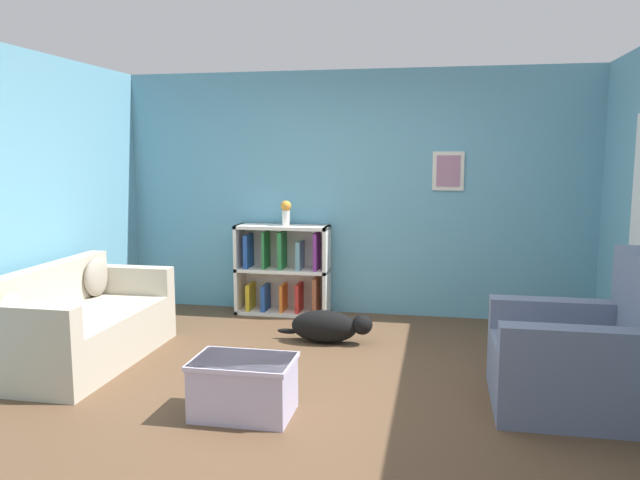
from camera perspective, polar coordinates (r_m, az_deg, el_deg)
name	(u,v)px	position (r m, az deg, el deg)	size (l,w,h in m)	color
ground_plane	(310,385)	(4.82, -0.93, -13.11)	(14.00, 14.00, 0.00)	brown
wall_back	(353,194)	(6.73, 3.04, 4.25)	(5.60, 0.13, 2.60)	#609EB7
couch	(79,326)	(5.62, -21.16, -7.34)	(0.85, 1.70, 0.80)	#B7AD99
bookshelf	(284,270)	(6.76, -3.35, -2.80)	(1.00, 0.34, 0.97)	silver
recliner_chair	(584,358)	(4.66, 22.95, -9.87)	(1.05, 0.95, 1.07)	slate
coffee_table	(244,385)	(4.28, -7.01, -13.03)	(0.67, 0.45, 0.39)	#BCB2D1
dog	(328,326)	(5.78, 0.75, -7.90)	(0.90, 0.27, 0.30)	black
vase	(286,211)	(6.64, -3.13, 2.63)	(0.11, 0.11, 0.27)	silver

